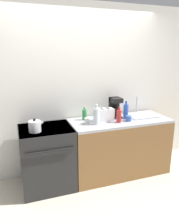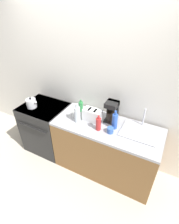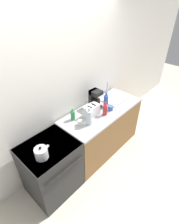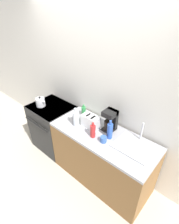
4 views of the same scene
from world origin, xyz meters
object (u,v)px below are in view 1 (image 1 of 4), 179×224
at_px(coffee_maker, 115,107).
at_px(bottle_green, 84,115).
at_px(bottle_blue, 126,111).
at_px(cup_blue, 128,118).
at_px(toaster, 105,115).
at_px(bottle_red, 119,116).
at_px(stove, 47,157).
at_px(bottle_clear, 96,116).
at_px(kettle, 35,126).
at_px(cup_white, 87,121).

distance_m(coffee_maker, bottle_green, 0.52).
height_order(bottle_blue, cup_blue, bottle_blue).
height_order(toaster, bottle_red, bottle_red).
distance_m(bottle_red, cup_blue, 0.18).
xyz_separation_m(bottle_blue, cup_blue, (-0.01, -0.11, -0.08)).
height_order(stove, bottle_clear, bottle_clear).
height_order(bottle_green, cup_blue, bottle_green).
distance_m(bottle_red, bottle_blue, 0.22).
height_order(toaster, bottle_clear, bottle_clear).
relative_size(kettle, cup_blue, 2.30).
distance_m(toaster, coffee_maker, 0.28).
bearing_deg(coffee_maker, stove, -171.18).
bearing_deg(kettle, stove, 33.62).
bearing_deg(bottle_blue, toaster, 177.85).
bearing_deg(bottle_red, bottle_blue, 35.30).
bearing_deg(stove, cup_white, 0.35).
distance_m(toaster, cup_blue, 0.36).
xyz_separation_m(toaster, coffee_maker, (0.24, 0.14, 0.07)).
bearing_deg(cup_white, bottle_green, 84.25).
bearing_deg(bottle_red, cup_white, 166.15).
bearing_deg(bottle_green, coffee_maker, -0.24).
relative_size(bottle_blue, cup_white, 3.61).
relative_size(kettle, cup_white, 2.56).
distance_m(kettle, toaster, 1.04).
xyz_separation_m(kettle, cup_white, (0.75, 0.10, -0.04)).
distance_m(stove, coffee_maker, 1.29).
xyz_separation_m(bottle_blue, bottle_clear, (-0.53, -0.10, 0.01)).
distance_m(stove, bottle_red, 1.18).
bearing_deg(bottle_red, stove, 174.15).
bearing_deg(cup_blue, bottle_green, 155.82).
relative_size(coffee_maker, bottle_clear, 1.06).
bearing_deg(bottle_blue, bottle_red, -144.70).
relative_size(coffee_maker, cup_white, 4.02).
distance_m(stove, bottle_green, 0.82).
relative_size(bottle_green, bottle_clear, 0.67).
distance_m(bottle_blue, bottle_clear, 0.54).
xyz_separation_m(bottle_red, bottle_blue, (0.18, 0.13, 0.02)).
height_order(toaster, cup_blue, toaster).
height_order(stove, cup_blue, cup_blue).
height_order(kettle, cup_white, kettle).
xyz_separation_m(kettle, bottle_clear, (0.85, 0.01, 0.05)).
bearing_deg(cup_blue, bottle_clear, 178.57).
bearing_deg(bottle_red, toaster, 139.12).
bearing_deg(bottle_green, cup_blue, -24.18).
xyz_separation_m(coffee_maker, cup_white, (-0.53, -0.17, -0.12)).
xyz_separation_m(stove, toaster, (0.89, 0.03, 0.53)).
bearing_deg(cup_white, stove, -179.65).
height_order(coffee_maker, bottle_green, coffee_maker).
bearing_deg(cup_blue, toaster, 158.96).
relative_size(stove, coffee_maker, 2.85).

